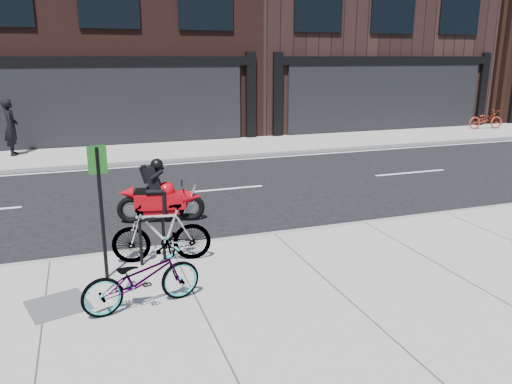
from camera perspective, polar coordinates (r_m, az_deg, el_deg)
name	(u,v)px	position (r m, az deg, el deg)	size (l,w,h in m)	color
ground	(242,211)	(11.41, -1.56, -2.18)	(120.00, 120.00, 0.00)	black
sidewalk_near	(354,309)	(7.14, 11.17, -13.01)	(60.00, 6.00, 0.13)	gray
sidewalk_far	(178,150)	(18.72, -8.87, 4.73)	(60.00, 3.50, 0.13)	gray
building_mideast	(338,1)	(28.35, 9.38, 20.76)	(12.00, 10.00, 12.50)	black
bike_rack	(152,236)	(8.32, -11.79, -4.96)	(0.44, 0.18, 0.77)	black
bicycle_front	(142,278)	(6.92, -12.91, -9.53)	(0.56, 1.61, 0.85)	gray
bicycle_rear	(161,233)	(8.33, -10.75, -4.67)	(0.45, 1.61, 0.97)	gray
motorcycle	(164,196)	(10.72, -10.43, -0.45)	(1.83, 0.70, 1.38)	black
pedestrian	(11,127)	(19.04, -26.21, 6.67)	(0.70, 0.46, 1.93)	black
bicycle_far	(486,119)	(25.98, 24.77, 7.55)	(0.59, 1.68, 0.88)	maroon
utility_grate	(58,305)	(7.47, -21.69, -11.91)	(0.75, 0.75, 0.01)	#464648
sign_post	(101,201)	(7.69, -17.32, -0.98)	(0.27, 0.07, 2.05)	black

